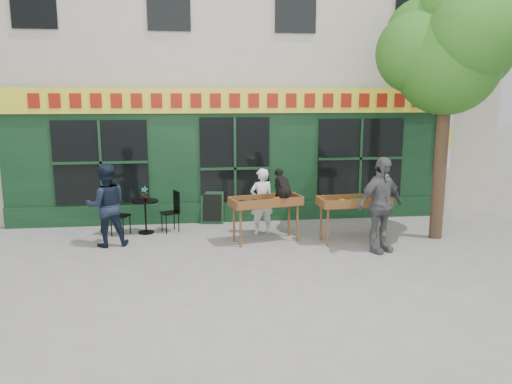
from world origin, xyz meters
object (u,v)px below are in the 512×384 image
Objects in this scene: dog at (282,183)px; bistro_table at (145,210)px; book_cart_center at (266,204)px; woman at (262,201)px; man_right at (380,205)px; man_left at (107,205)px; book_cart_right at (354,204)px.

dog is 0.79× the size of bistro_table.
woman is at bearing 76.46° from book_cart_center.
man_right is 5.61m from man_left.
man_left is (-5.50, 1.11, -0.10)m from man_right.
dog is (0.35, -0.05, 0.47)m from book_cart_center.
woman is 3.38m from man_left.
dog is 0.35× the size of man_left.
man_left is (-0.70, -0.90, 0.32)m from bistro_table.
book_cart_right is 0.89× the size of man_left.
book_cart_center is at bearing -20.95° from bistro_table.
man_left is at bearing 144.64° from man_right.
woman reaches higher than bistro_table.
man_left reaches higher than book_cart_right.
bistro_table is 0.44× the size of man_left.
book_cart_center is 0.59m from dog.
man_right is at bearing -38.34° from book_cart_center.
book_cart_right is at bearing -21.10° from dog.
book_cart_right is 4.68m from bistro_table.
dog is at bearing -19.53° from bistro_table.
book_cart_center reaches higher than bistro_table.
book_cart_center is at bearing 76.46° from woman.
bistro_table is at bearing 146.92° from dog.
man_right reaches higher than book_cart_right.
book_cart_center is 1.88m from book_cart_right.
dog is at bearing 103.02° from woman.
book_cart_center is 3.34m from man_left.
dog is at bearing 168.50° from book_cart_right.
man_right is at bearing 129.16° from woman.
dog is 3.25m from bistro_table.
book_cart_center is 1.04× the size of book_cart_right.
man_left reaches higher than bistro_table.
man_left is at bearing 164.59° from book_cart_center.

